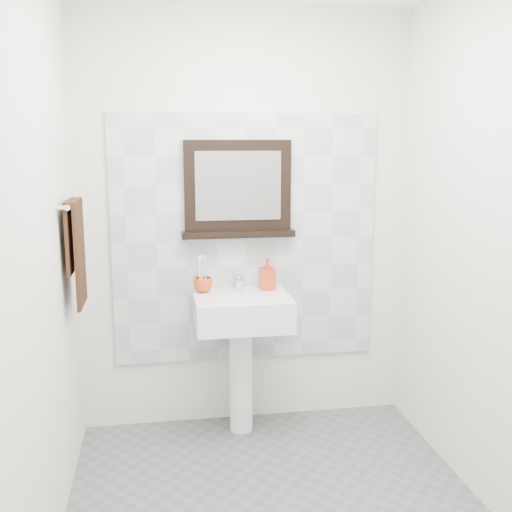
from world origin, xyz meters
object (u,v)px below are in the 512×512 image
at_px(framed_mirror, 238,191).
at_px(hand_towel, 76,245).
at_px(toothbrush_cup, 203,285).
at_px(soap_dispenser, 267,274).
at_px(pedestal_sink, 242,326).

height_order(framed_mirror, hand_towel, framed_mirror).
xyz_separation_m(toothbrush_cup, soap_dispenser, (0.39, 0.00, 0.05)).
bearing_deg(pedestal_sink, framed_mirror, 88.23).
bearing_deg(framed_mirror, soap_dispenser, -24.93).
height_order(toothbrush_cup, soap_dispenser, soap_dispenser).
relative_size(framed_mirror, hand_towel, 1.22).
bearing_deg(toothbrush_cup, framed_mirror, 19.37).
xyz_separation_m(pedestal_sink, framed_mirror, (0.01, 0.19, 0.77)).
bearing_deg(framed_mirror, hand_towel, -156.57).
relative_size(pedestal_sink, soap_dispenser, 4.98).
xyz_separation_m(soap_dispenser, framed_mirror, (-0.16, 0.08, 0.49)).
xyz_separation_m(toothbrush_cup, framed_mirror, (0.22, 0.08, 0.54)).
bearing_deg(soap_dispenser, hand_towel, -167.94).
distance_m(pedestal_sink, framed_mirror, 0.79).
relative_size(soap_dispenser, framed_mirror, 0.29).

